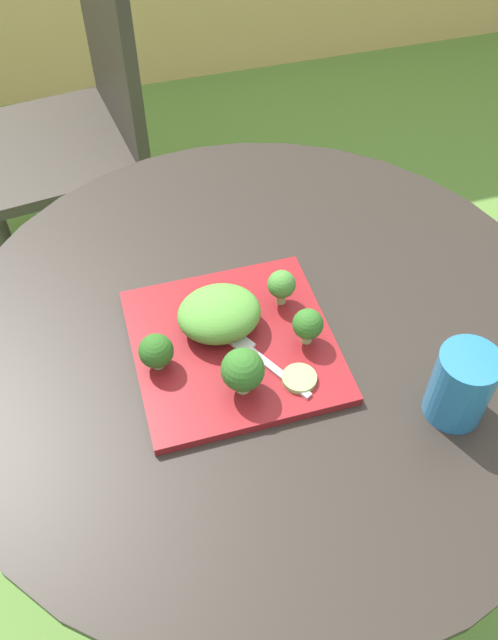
{
  "coord_description": "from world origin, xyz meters",
  "views": [
    {
      "loc": [
        -0.19,
        -0.59,
        1.46
      ],
      "look_at": [
        -0.03,
        -0.01,
        0.75
      ],
      "focal_mm": 37.42,
      "sensor_mm": 36.0,
      "label": 1
    }
  ],
  "objects": [
    {
      "name": "ground_plane",
      "position": [
        0.0,
        0.0,
        0.0
      ],
      "size": [
        12.0,
        12.0,
        0.0
      ],
      "primitive_type": "plane",
      "color": "#568438"
    },
    {
      "name": "patio_table",
      "position": [
        0.0,
        0.0,
        0.47
      ],
      "size": [
        0.92,
        0.92,
        0.71
      ],
      "color": "#28231E",
      "rests_on": "ground_plane"
    },
    {
      "name": "patio_chair",
      "position": [
        -0.2,
        0.97,
        0.53
      ],
      "size": [
        0.49,
        0.49,
        0.9
      ],
      "color": "#332D28",
      "rests_on": "ground_plane"
    },
    {
      "name": "salad_plate",
      "position": [
        -0.05,
        -0.02,
        0.72
      ],
      "size": [
        0.28,
        0.28,
        0.01
      ],
      "primitive_type": "cube",
      "color": "maroon",
      "rests_on": "patio_table"
    },
    {
      "name": "drinking_glass",
      "position": [
        0.2,
        -0.2,
        0.76
      ],
      "size": [
        0.08,
        0.08,
        0.11
      ],
      "color": "#236BA8",
      "rests_on": "patio_table"
    },
    {
      "name": "fork",
      "position": [
        -0.03,
        -0.06,
        0.73
      ],
      "size": [
        0.09,
        0.14,
        0.0
      ],
      "color": "silver",
      "rests_on": "salad_plate"
    },
    {
      "name": "lettuce_mound",
      "position": [
        -0.06,
        0.01,
        0.76
      ],
      "size": [
        0.12,
        0.1,
        0.06
      ],
      "primitive_type": "ellipsoid",
      "color": "#519338",
      "rests_on": "salad_plate"
    },
    {
      "name": "broccoli_floret_0",
      "position": [
        -0.06,
        -0.1,
        0.77
      ],
      "size": [
        0.06,
        0.06,
        0.07
      ],
      "color": "#99B770",
      "rests_on": "salad_plate"
    },
    {
      "name": "broccoli_floret_1",
      "position": [
        0.03,
        0.03,
        0.76
      ],
      "size": [
        0.04,
        0.04,
        0.06
      ],
      "color": "#99B770",
      "rests_on": "salad_plate"
    },
    {
      "name": "broccoli_floret_2",
      "position": [
        0.05,
        -0.05,
        0.76
      ],
      "size": [
        0.04,
        0.04,
        0.06
      ],
      "color": "#99B770",
      "rests_on": "salad_plate"
    },
    {
      "name": "broccoli_floret_3",
      "position": [
        -0.16,
        -0.03,
        0.76
      ],
      "size": [
        0.05,
        0.05,
        0.06
      ],
      "color": "#99B770",
      "rests_on": "salad_plate"
    },
    {
      "name": "cucumber_slice_0",
      "position": [
        0.02,
        -0.11,
        0.73
      ],
      "size": [
        0.05,
        0.05,
        0.01
      ],
      "primitive_type": "cylinder",
      "color": "#8EB766",
      "rests_on": "salad_plate"
    }
  ]
}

